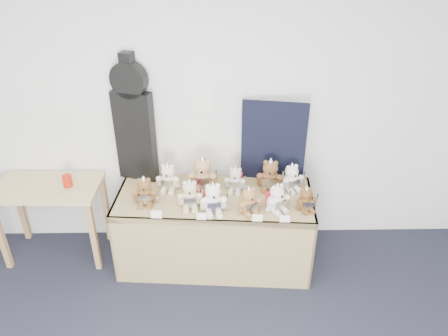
{
  "coord_description": "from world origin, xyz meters",
  "views": [
    {
      "loc": [
        0.32,
        -1.08,
        2.85
      ],
      "look_at": [
        0.37,
        1.99,
        1.06
      ],
      "focal_mm": 35.0,
      "sensor_mm": 36.0,
      "label": 1
    }
  ],
  "objects_px": {
    "teddy_front_right": "(249,201)",
    "teddy_front_far_right": "(277,199)",
    "display_table": "(214,215)",
    "teddy_back_centre_right": "(235,180)",
    "red_cup": "(67,181)",
    "teddy_front_far_left": "(145,192)",
    "teddy_front_centre": "(213,199)",
    "teddy_front_left": "(190,195)",
    "teddy_front_end": "(306,200)",
    "side_table": "(50,198)",
    "teddy_back_centre_left": "(203,175)",
    "teddy_back_left": "(168,178)",
    "teddy_back_right": "(270,176)",
    "guitar_case": "(134,121)",
    "teddy_back_end": "(292,178)"
  },
  "relations": [
    {
      "from": "teddy_back_centre_right",
      "to": "teddy_back_centre_left",
      "type": "bearing_deg",
      "value": -176.77
    },
    {
      "from": "teddy_front_left",
      "to": "teddy_front_end",
      "type": "relative_size",
      "value": 1.18
    },
    {
      "from": "red_cup",
      "to": "teddy_front_left",
      "type": "relative_size",
      "value": 0.39
    },
    {
      "from": "display_table",
      "to": "teddy_back_centre_right",
      "type": "bearing_deg",
      "value": 46.23
    },
    {
      "from": "teddy_front_right",
      "to": "teddy_back_end",
      "type": "relative_size",
      "value": 0.95
    },
    {
      "from": "teddy_back_centre_right",
      "to": "teddy_back_right",
      "type": "bearing_deg",
      "value": 13.04
    },
    {
      "from": "display_table",
      "to": "guitar_case",
      "type": "distance_m",
      "value": 1.09
    },
    {
      "from": "red_cup",
      "to": "teddy_front_right",
      "type": "height_order",
      "value": "teddy_front_right"
    },
    {
      "from": "teddy_front_centre",
      "to": "teddy_front_far_right",
      "type": "distance_m",
      "value": 0.53
    },
    {
      "from": "teddy_front_end",
      "to": "teddy_back_right",
      "type": "distance_m",
      "value": 0.43
    },
    {
      "from": "teddy_front_far_left",
      "to": "teddy_back_centre_left",
      "type": "relative_size",
      "value": 0.8
    },
    {
      "from": "teddy_front_far_left",
      "to": "teddy_front_far_right",
      "type": "relative_size",
      "value": 0.99
    },
    {
      "from": "display_table",
      "to": "teddy_front_far_left",
      "type": "distance_m",
      "value": 0.64
    },
    {
      "from": "teddy_back_right",
      "to": "teddy_front_far_left",
      "type": "bearing_deg",
      "value": -158.25
    },
    {
      "from": "teddy_front_right",
      "to": "teddy_front_end",
      "type": "bearing_deg",
      "value": -19.9
    },
    {
      "from": "teddy_front_left",
      "to": "teddy_back_end",
      "type": "bearing_deg",
      "value": 12.52
    },
    {
      "from": "teddy_front_end",
      "to": "teddy_back_end",
      "type": "bearing_deg",
      "value": 85.56
    },
    {
      "from": "display_table",
      "to": "teddy_front_end",
      "type": "height_order",
      "value": "teddy_front_end"
    },
    {
      "from": "display_table",
      "to": "teddy_front_centre",
      "type": "xyz_separation_m",
      "value": [
        -0.0,
        -0.15,
        0.27
      ]
    },
    {
      "from": "teddy_front_right",
      "to": "teddy_front_far_right",
      "type": "xyz_separation_m",
      "value": [
        0.23,
        0.03,
        0.01
      ]
    },
    {
      "from": "teddy_front_centre",
      "to": "teddy_back_centre_right",
      "type": "distance_m",
      "value": 0.38
    },
    {
      "from": "teddy_back_centre_right",
      "to": "guitar_case",
      "type": "bearing_deg",
      "value": 173.76
    },
    {
      "from": "teddy_front_far_left",
      "to": "red_cup",
      "type": "bearing_deg",
      "value": 160.46
    },
    {
      "from": "teddy_front_end",
      "to": "teddy_back_centre_left",
      "type": "relative_size",
      "value": 0.69
    },
    {
      "from": "teddy_front_end",
      "to": "teddy_front_right",
      "type": "bearing_deg",
      "value": 166.16
    },
    {
      "from": "display_table",
      "to": "teddy_back_centre_left",
      "type": "height_order",
      "value": "teddy_back_centre_left"
    },
    {
      "from": "teddy_front_far_right",
      "to": "teddy_back_centre_right",
      "type": "distance_m",
      "value": 0.46
    },
    {
      "from": "teddy_front_right",
      "to": "teddy_back_centre_left",
      "type": "xyz_separation_m",
      "value": [
        -0.38,
        0.37,
        0.03
      ]
    },
    {
      "from": "teddy_back_centre_left",
      "to": "teddy_back_right",
      "type": "bearing_deg",
      "value": 5.11
    },
    {
      "from": "display_table",
      "to": "teddy_front_far_right",
      "type": "distance_m",
      "value": 0.6
    },
    {
      "from": "teddy_front_far_left",
      "to": "display_table",
      "type": "bearing_deg",
      "value": -1.84
    },
    {
      "from": "teddy_back_centre_right",
      "to": "teddy_front_far_left",
      "type": "bearing_deg",
      "value": -157.35
    },
    {
      "from": "side_table",
      "to": "teddy_front_centre",
      "type": "relative_size",
      "value": 3.1
    },
    {
      "from": "teddy_front_left",
      "to": "teddy_front_right",
      "type": "height_order",
      "value": "teddy_front_left"
    },
    {
      "from": "red_cup",
      "to": "teddy_front_end",
      "type": "xyz_separation_m",
      "value": [
        2.05,
        -0.32,
        -0.01
      ]
    },
    {
      "from": "guitar_case",
      "to": "teddy_front_far_left",
      "type": "bearing_deg",
      "value": -56.66
    },
    {
      "from": "teddy_front_end",
      "to": "guitar_case",
      "type": "bearing_deg",
      "value": 141.83
    },
    {
      "from": "teddy_front_far_right",
      "to": "teddy_back_left",
      "type": "xyz_separation_m",
      "value": [
        -0.92,
        0.34,
        0.0
      ]
    },
    {
      "from": "teddy_back_centre_left",
      "to": "teddy_front_end",
      "type": "bearing_deg",
      "value": -16.23
    },
    {
      "from": "teddy_back_left",
      "to": "teddy_front_centre",
      "type": "bearing_deg",
      "value": -34.88
    },
    {
      "from": "guitar_case",
      "to": "teddy_front_end",
      "type": "relative_size",
      "value": 4.92
    },
    {
      "from": "teddy_back_left",
      "to": "display_table",
      "type": "bearing_deg",
      "value": -19.81
    },
    {
      "from": "red_cup",
      "to": "teddy_front_far_left",
      "type": "distance_m",
      "value": 0.74
    },
    {
      "from": "guitar_case",
      "to": "teddy_front_right",
      "type": "distance_m",
      "value": 1.23
    },
    {
      "from": "teddy_front_right",
      "to": "teddy_front_far_right",
      "type": "relative_size",
      "value": 0.95
    },
    {
      "from": "teddy_front_far_left",
      "to": "teddy_back_right",
      "type": "distance_m",
      "value": 1.1
    },
    {
      "from": "guitar_case",
      "to": "teddy_back_left",
      "type": "height_order",
      "value": "guitar_case"
    },
    {
      "from": "teddy_front_centre",
      "to": "teddy_front_far_left",
      "type": "bearing_deg",
      "value": 159.96
    },
    {
      "from": "teddy_front_centre",
      "to": "teddy_front_right",
      "type": "relative_size",
      "value": 1.13
    },
    {
      "from": "teddy_back_centre_left",
      "to": "teddy_back_end",
      "type": "bearing_deg",
      "value": 3.48
    }
  ]
}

